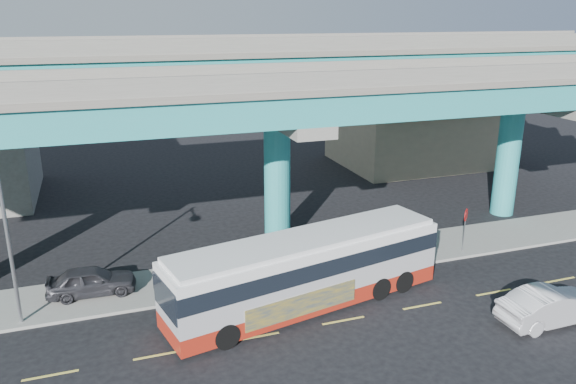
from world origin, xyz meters
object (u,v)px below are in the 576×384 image
object	(u,v)px
sedan	(551,306)
parked_car	(91,281)
street_lamp	(4,229)
stop_sign	(465,220)
transit_bus	(307,268)

from	to	relation	value
sedan	parked_car	distance (m)	20.90
sedan	street_lamp	xyz separation A→B (m)	(-21.84, 6.84, 3.87)
sedan	stop_sign	size ratio (longest dim) A/B	1.91
stop_sign	transit_bus	bearing A→B (deg)	175.19
parked_car	street_lamp	size ratio (longest dim) A/B	0.60
transit_bus	sedan	xyz separation A→B (m)	(9.52, -4.89, -1.08)
transit_bus	stop_sign	world-z (taller)	transit_bus
transit_bus	stop_sign	distance (m)	10.79
transit_bus	sedan	world-z (taller)	transit_bus
transit_bus	stop_sign	size ratio (longest dim) A/B	5.38
sedan	stop_sign	distance (m)	7.70
sedan	street_lamp	bearing A→B (deg)	71.84
street_lamp	transit_bus	bearing A→B (deg)	-8.99
sedan	street_lamp	size ratio (longest dim) A/B	0.71
parked_car	stop_sign	world-z (taller)	stop_sign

